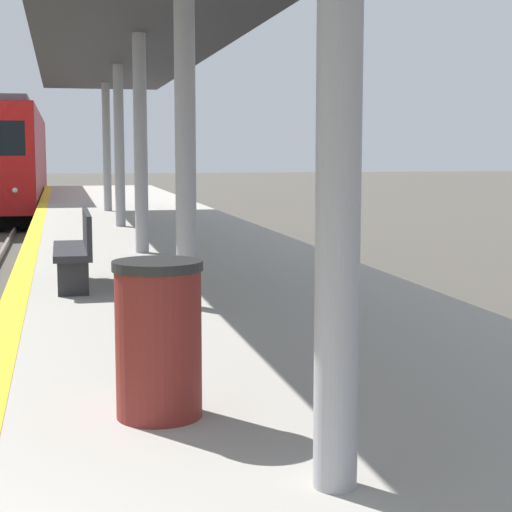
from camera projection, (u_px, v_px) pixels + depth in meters
train at (9, 159)px, 37.72m from camera, size 2.89×23.20×4.41m
station_canopy at (139, 32)px, 13.58m from camera, size 3.37×25.26×3.72m
trash_bin at (159, 339)px, 5.30m from camera, size 0.56×0.56×0.98m
bench at (77, 246)px, 10.45m from camera, size 0.44×1.79×0.92m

